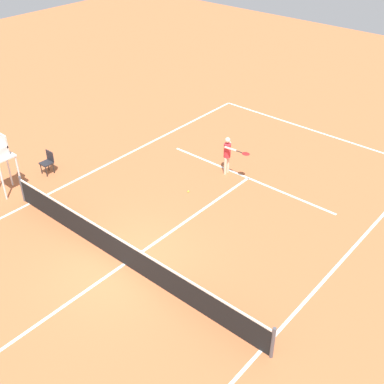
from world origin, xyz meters
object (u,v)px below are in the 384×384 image
tennis_ball (188,192)px  umpire_chair (2,155)px  courtside_chair_mid (48,161)px  player_serving (228,153)px

tennis_ball → umpire_chair: umpire_chair is taller
tennis_ball → umpire_chair: (5.28, 4.44, 1.57)m
umpire_chair → courtside_chair_mid: umpire_chair is taller
player_serving → courtside_chair_mid: 7.31m
tennis_ball → umpire_chair: size_ratio=0.03×
player_serving → courtside_chair_mid: size_ratio=1.71×
player_serving → courtside_chair_mid: bearing=-55.1°
player_serving → tennis_ball: size_ratio=23.86×
tennis_ball → umpire_chair: bearing=40.1°
tennis_ball → umpire_chair: 7.08m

